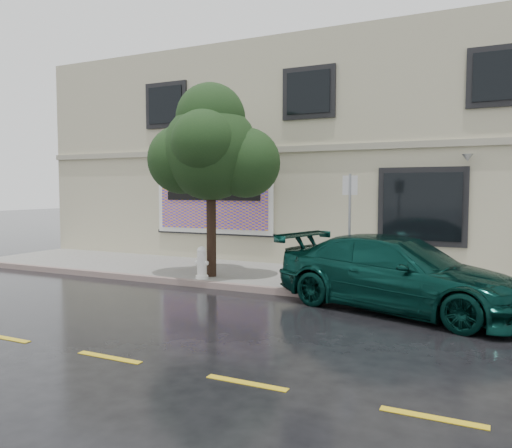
% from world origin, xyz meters
% --- Properties ---
extents(ground, '(90.00, 90.00, 0.00)m').
position_xyz_m(ground, '(0.00, 0.00, 0.00)').
color(ground, black).
rests_on(ground, ground).
extents(sidewalk, '(20.00, 3.50, 0.15)m').
position_xyz_m(sidewalk, '(0.00, 3.25, 0.07)').
color(sidewalk, '#9E9C95').
rests_on(sidewalk, ground).
extents(curb, '(20.00, 0.18, 0.16)m').
position_xyz_m(curb, '(0.00, 1.50, 0.07)').
color(curb, gray).
rests_on(curb, ground).
extents(road_marking, '(19.00, 0.12, 0.01)m').
position_xyz_m(road_marking, '(0.00, -3.50, 0.01)').
color(road_marking, gold).
rests_on(road_marking, ground).
extents(building, '(20.00, 8.12, 7.00)m').
position_xyz_m(building, '(0.00, 9.00, 3.50)').
color(building, '#B9AE95').
rests_on(building, ground).
extents(billboard, '(4.30, 0.16, 2.20)m').
position_xyz_m(billboard, '(-3.20, 4.92, 2.05)').
color(billboard, white).
rests_on(billboard, ground).
extents(car, '(5.48, 3.59, 1.47)m').
position_xyz_m(car, '(3.24, 1.20, 0.74)').
color(car, '#072C26').
rests_on(car, ground).
extents(street_tree, '(2.48, 2.48, 4.46)m').
position_xyz_m(street_tree, '(-1.66, 2.20, 3.35)').
color(street_tree, '#322116').
rests_on(street_tree, sidewalk).
extents(fire_hydrant, '(0.34, 0.32, 0.83)m').
position_xyz_m(fire_hydrant, '(-1.71, 1.80, 0.55)').
color(fire_hydrant, white).
rests_on(fire_hydrant, sidewalk).
extents(sign_pole, '(0.32, 0.08, 2.60)m').
position_xyz_m(sign_pole, '(2.10, 1.73, 1.71)').
color(sign_pole, gray).
rests_on(sign_pole, sidewalk).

